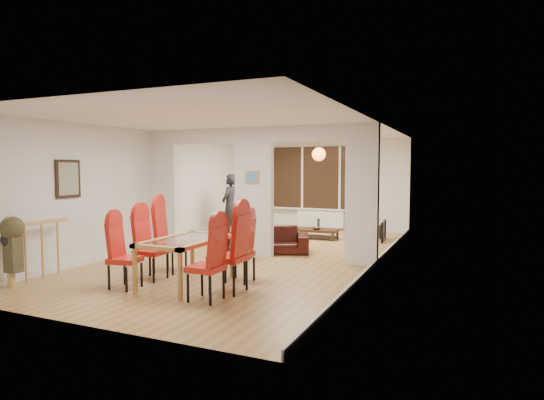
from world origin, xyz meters
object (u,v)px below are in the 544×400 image
Objects in this scene: dining_chair_rb at (228,251)px; armchair at (235,223)px; dining_chair_lc at (170,239)px; dining_chair_lb at (151,246)px; coffee_table at (316,234)px; dining_chair_la at (125,254)px; bottle at (318,223)px; dining_chair_rc at (240,249)px; television at (380,231)px; person at (230,205)px; bowl at (316,228)px; sofa at (264,239)px; dining_chair_ra at (206,262)px; dining_table at (187,262)px.

armchair is (-2.56, 4.94, -0.26)m from dining_chair_rb.
dining_chair_lc reaches higher than armchair.
dining_chair_lb reaches higher than coffee_table.
dining_chair_lc reaches higher than coffee_table.
dining_chair_la is 3.66× the size of bottle.
dining_chair_rc is (1.41, -0.11, -0.07)m from dining_chair_lc.
television is (2.68, 4.86, -0.33)m from dining_chair_lc.
person reaches higher than armchair.
dining_chair_lc is at bearing -105.06° from bowl.
dining_chair_lc is at bearing 163.06° from dining_chair_rc.
sofa is 2.49m from person.
dining_chair_ra is at bearing -98.50° from dining_chair_rb.
dining_chair_rb is at bearing 24.42° from person.
dining_chair_rc is 0.54× the size of sofa.
sofa is (-0.70, 2.41, -0.24)m from dining_chair_rc.
dining_chair_ra is 0.56× the size of sofa.
bottle is (-0.23, 4.68, -0.13)m from dining_chair_rc.
dining_chair_ra is 1.09m from dining_chair_rc.
dining_chair_lb reaches higher than dining_chair_rc.
television is at bearing 55.09° from dining_chair_la.
armchair reaches higher than coffee_table.
dining_chair_lb reaches higher than dining_table.
dining_chair_la is at bearing -101.15° from coffee_table.
dining_chair_lb is 0.56m from dining_chair_lc.
dining_table reaches higher than sofa.
armchair is at bearing 172.02° from person.
television is (2.63, 5.41, -0.29)m from dining_chair_lb.
dining_chair_rc is 0.95× the size of coffee_table.
dining_table is at bearing -94.57° from bottle.
bowl is at bearing 93.39° from dining_chair_ra.
dining_chair_lc is 5.56m from television.
person is (-1.09, 4.54, 0.28)m from dining_chair_lb.
armchair is (-2.43, 4.36, -0.19)m from dining_chair_rc.
dining_chair_rc is (0.64, 0.51, 0.15)m from dining_table.
dining_chair_rc is 1.42× the size of armchair.
dining_chair_rb reaches higher than coffee_table.
person reaches higher than dining_table.
dining_chair_lc is 1.07× the size of coffee_table.
bowl is (0.42, 5.04, -0.09)m from dining_table.
dining_chair_la is 1.14m from dining_chair_lc.
dining_chair_ra is 5.76m from person.
dining_table reaches higher than armchair.
dining_chair_rc reaches higher than coffee_table.
dining_chair_ra is at bearing -52.87° from dining_chair_lc.
person is at bearing 99.67° from dining_chair_lb.
sofa is at bearing 104.47° from dining_chair_rb.
bottle is at bearing 67.49° from dining_chair_la.
sofa is at bearing 102.78° from dining_chair_ra.
television reaches higher than bowl.
dining_chair_ra reaches higher than dining_chair_rc.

